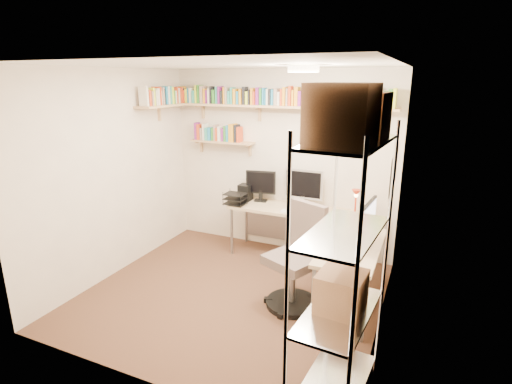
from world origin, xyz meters
The scene contains 6 objects.
ground centered at (0.00, 0.00, 0.00)m, with size 3.20×3.20×0.00m, color #4A301F.
room_shell centered at (0.00, 0.00, 1.55)m, with size 3.24×3.04×2.52m.
wall_shelves centered at (-0.42, 1.30, 2.02)m, with size 3.12×1.09×0.80m.
corner_desk centered at (0.48, 0.98, 0.70)m, with size 2.16×1.83×1.22m.
office_chair centered at (0.73, 0.11, 0.47)m, with size 0.66×0.66×1.12m.
wire_rack centered at (1.42, -1.11, 1.62)m, with size 0.52×0.94×2.35m.
Camera 1 is at (1.89, -3.61, 2.38)m, focal length 28.00 mm.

